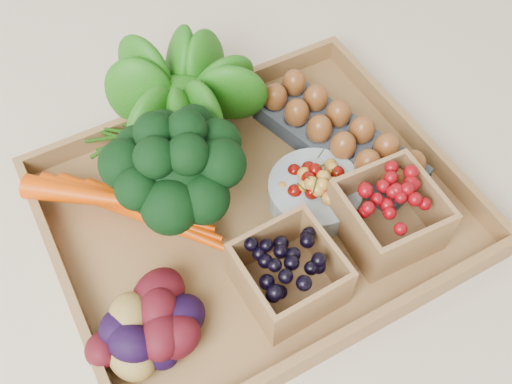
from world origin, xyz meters
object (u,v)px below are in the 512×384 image
cherry_bowl (315,192)px  egg_carton (338,142)px  tray (256,213)px  broccoli (180,191)px

cherry_bowl → egg_carton: size_ratio=0.49×
tray → egg_carton: (0.16, 0.04, 0.02)m
cherry_bowl → egg_carton: cherry_bowl is taller
tray → cherry_bowl: bearing=-15.7°
tray → broccoli: (-0.09, 0.04, 0.08)m
broccoli → tray: bearing=-20.5°
tray → cherry_bowl: size_ratio=4.15×
tray → egg_carton: egg_carton is taller
cherry_bowl → egg_carton: 0.10m
egg_carton → tray: bearing=177.4°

